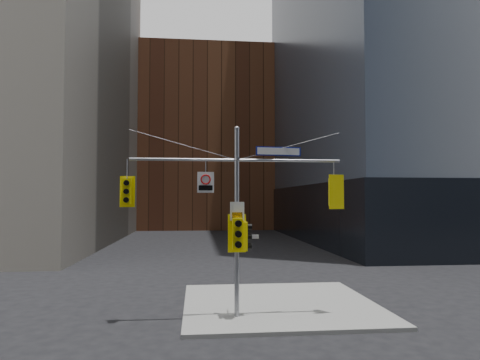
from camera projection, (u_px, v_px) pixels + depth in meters
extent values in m
plane|color=black|center=(243.00, 338.00, 13.93)|extent=(160.00, 160.00, 0.00)
cube|color=gray|center=(279.00, 304.00, 18.11)|extent=(8.00, 8.00, 0.15)
cube|color=black|center=(456.00, 213.00, 48.71)|extent=(36.40, 36.40, 6.00)
cube|color=brown|center=(206.00, 143.00, 72.20)|extent=(26.00, 20.00, 28.00)
cylinder|color=gray|center=(237.00, 224.00, 16.08)|extent=(0.18, 0.18, 7.20)
sphere|color=gray|center=(237.00, 129.00, 16.24)|extent=(0.20, 0.20, 0.20)
cylinder|color=gray|center=(184.00, 160.00, 15.98)|extent=(4.00, 0.11, 0.11)
cylinder|color=gray|center=(289.00, 161.00, 16.39)|extent=(4.00, 0.11, 0.11)
cylinder|color=gray|center=(238.00, 159.00, 15.84)|extent=(0.10, 0.70, 0.10)
cylinder|color=gray|center=(184.00, 145.00, 16.01)|extent=(4.00, 0.02, 1.12)
cylinder|color=gray|center=(289.00, 146.00, 16.41)|extent=(4.00, 0.02, 1.12)
cube|color=#FFE90D|center=(127.00, 191.00, 15.72)|extent=(0.31, 0.22, 0.93)
cube|color=#FFE90D|center=(127.00, 192.00, 15.88)|extent=(0.55, 0.06, 1.16)
cylinder|color=black|center=(126.00, 183.00, 15.56)|extent=(0.20, 0.15, 0.20)
cylinder|color=black|center=(127.00, 183.00, 15.63)|extent=(0.17, 0.02, 0.17)
cylinder|color=black|center=(126.00, 191.00, 15.54)|extent=(0.20, 0.15, 0.20)
cylinder|color=black|center=(127.00, 191.00, 15.61)|extent=(0.17, 0.02, 0.17)
cylinder|color=black|center=(126.00, 200.00, 15.53)|extent=(0.20, 0.15, 0.20)
cylinder|color=black|center=(126.00, 200.00, 15.60)|extent=(0.17, 0.02, 0.17)
cube|color=#FFE90D|center=(334.00, 192.00, 16.52)|extent=(0.39, 0.31, 1.07)
cube|color=#FFE90D|center=(336.00, 192.00, 16.34)|extent=(0.62, 0.18, 1.32)
cylinder|color=black|center=(331.00, 183.00, 16.72)|extent=(0.25, 0.21, 0.22)
cylinder|color=black|center=(332.00, 183.00, 16.65)|extent=(0.19, 0.06, 0.19)
cylinder|color=black|center=(331.00, 192.00, 16.71)|extent=(0.25, 0.21, 0.22)
cylinder|color=black|center=(332.00, 192.00, 16.63)|extent=(0.19, 0.06, 0.19)
cylinder|color=black|center=(331.00, 201.00, 16.69)|extent=(0.25, 0.21, 0.22)
cylinder|color=black|center=(332.00, 201.00, 16.62)|extent=(0.19, 0.06, 0.19)
cube|color=#FFE90D|center=(244.00, 236.00, 16.08)|extent=(0.27, 0.36, 1.08)
cylinder|color=black|center=(250.00, 227.00, 16.11)|extent=(0.18, 0.24, 0.23)
cylinder|color=black|center=(247.00, 227.00, 16.11)|extent=(0.03, 0.20, 0.19)
cylinder|color=black|center=(250.00, 236.00, 16.09)|extent=(0.18, 0.24, 0.23)
cylinder|color=black|center=(247.00, 236.00, 16.09)|extent=(0.03, 0.20, 0.19)
cylinder|color=black|center=(250.00, 246.00, 16.08)|extent=(0.18, 0.24, 0.23)
cylinder|color=#0CE559|center=(248.00, 246.00, 16.07)|extent=(0.03, 0.20, 0.19)
cube|color=#FFE90D|center=(238.00, 234.00, 15.78)|extent=(0.38, 0.27, 1.15)
cube|color=#FFE90D|center=(237.00, 233.00, 15.98)|extent=(0.68, 0.06, 1.42)
cylinder|color=black|center=(238.00, 224.00, 15.59)|extent=(0.25, 0.18, 0.24)
cylinder|color=black|center=(238.00, 223.00, 15.67)|extent=(0.21, 0.03, 0.21)
cylinder|color=black|center=(238.00, 234.00, 15.57)|extent=(0.25, 0.18, 0.24)
cylinder|color=black|center=(238.00, 234.00, 15.65)|extent=(0.21, 0.03, 0.21)
cylinder|color=black|center=(238.00, 245.00, 15.55)|extent=(0.25, 0.18, 0.24)
cylinder|color=black|center=(238.00, 244.00, 15.64)|extent=(0.21, 0.03, 0.21)
cube|color=navy|center=(278.00, 151.00, 16.36)|extent=(1.78, 0.25, 0.35)
cube|color=silver|center=(279.00, 151.00, 16.34)|extent=(1.67, 0.21, 0.27)
cube|color=silver|center=(206.00, 182.00, 16.01)|extent=(0.63, 0.08, 0.78)
torus|color=#B20A0A|center=(206.00, 179.00, 15.99)|extent=(0.39, 0.08, 0.39)
cube|color=black|center=(206.00, 188.00, 15.98)|extent=(0.52, 0.05, 0.19)
cube|color=silver|center=(237.00, 211.00, 15.98)|extent=(0.53, 0.04, 0.70)
cube|color=#D88C00|center=(237.00, 216.00, 15.95)|extent=(0.39, 0.02, 0.31)
cube|color=silver|center=(249.00, 237.00, 16.10)|extent=(0.76, 0.10, 0.15)
cube|color=#145926|center=(236.00, 243.00, 16.49)|extent=(0.07, 0.84, 0.17)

